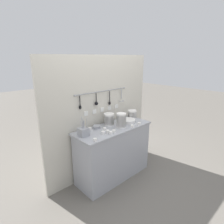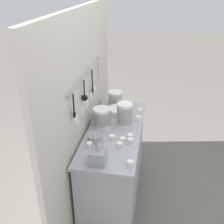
{
  "view_description": "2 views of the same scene",
  "coord_description": "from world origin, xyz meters",
  "px_view_note": "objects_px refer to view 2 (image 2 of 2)",
  "views": [
    {
      "loc": [
        -1.9,
        -2.0,
        1.95
      ],
      "look_at": [
        0.01,
        0.04,
        1.12
      ],
      "focal_mm": 30.0,
      "sensor_mm": 36.0,
      "label": 1
    },
    {
      "loc": [
        -2.14,
        -0.35,
        2.17
      ],
      "look_at": [
        0.05,
        0.04,
        1.03
      ],
      "focal_mm": 42.0,
      "sensor_mm": 36.0,
      "label": 2
    }
  ],
  "objects_px": {
    "bowl_stack_wide_centre": "(125,114)",
    "bowl_stack_back_corner": "(115,98)",
    "cup_edge_far": "(120,145)",
    "cup_front_right": "(130,136)",
    "cup_beside_plates": "(130,163)",
    "cup_back_right": "(112,137)",
    "cup_back_left": "(140,111)",
    "cup_by_caddy": "(90,145)",
    "cup_edge_near": "(123,140)",
    "cup_centre": "(138,118)",
    "bowl_stack_tall_left": "(102,117)",
    "plate_stack": "(120,110)",
    "steel_mixing_bowl": "(95,137)",
    "cup_mid_row": "(130,141)",
    "cutlery_caddy": "(98,156)"
  },
  "relations": [
    {
      "from": "bowl_stack_wide_centre",
      "to": "bowl_stack_back_corner",
      "type": "distance_m",
      "value": 0.49
    },
    {
      "from": "cup_edge_far",
      "to": "cup_front_right",
      "type": "bearing_deg",
      "value": -25.31
    },
    {
      "from": "bowl_stack_back_corner",
      "to": "cup_beside_plates",
      "type": "distance_m",
      "value": 1.12
    },
    {
      "from": "cup_front_right",
      "to": "cup_back_right",
      "type": "relative_size",
      "value": 1.0
    },
    {
      "from": "cup_beside_plates",
      "to": "cup_edge_far",
      "type": "bearing_deg",
      "value": 26.56
    },
    {
      "from": "cup_edge_far",
      "to": "cup_back_left",
      "type": "bearing_deg",
      "value": -9.83
    },
    {
      "from": "bowl_stack_back_corner",
      "to": "cup_by_caddy",
      "type": "distance_m",
      "value": 0.89
    },
    {
      "from": "cup_front_right",
      "to": "cup_beside_plates",
      "type": "distance_m",
      "value": 0.39
    },
    {
      "from": "cup_edge_near",
      "to": "cup_back_right",
      "type": "xyz_separation_m",
      "value": [
        0.02,
        0.1,
        0.0
      ]
    },
    {
      "from": "cup_centre",
      "to": "cup_back_left",
      "type": "bearing_deg",
      "value": 0.0
    },
    {
      "from": "bowl_stack_tall_left",
      "to": "cup_front_right",
      "type": "xyz_separation_m",
      "value": [
        -0.18,
        -0.3,
        -0.07
      ]
    },
    {
      "from": "bowl_stack_wide_centre",
      "to": "cup_edge_far",
      "type": "distance_m",
      "value": 0.4
    },
    {
      "from": "bowl_stack_tall_left",
      "to": "bowl_stack_back_corner",
      "type": "relative_size",
      "value": 1.22
    },
    {
      "from": "bowl_stack_wide_centre",
      "to": "cup_back_right",
      "type": "bearing_deg",
      "value": 165.14
    },
    {
      "from": "plate_stack",
      "to": "steel_mixing_bowl",
      "type": "relative_size",
      "value": 1.99
    },
    {
      "from": "cup_centre",
      "to": "cup_by_caddy",
      "type": "height_order",
      "value": "same"
    },
    {
      "from": "bowl_stack_wide_centre",
      "to": "cup_front_right",
      "type": "bearing_deg",
      "value": -160.92
    },
    {
      "from": "cup_mid_row",
      "to": "cup_by_caddy",
      "type": "xyz_separation_m",
      "value": [
        -0.12,
        0.34,
        0.0
      ]
    },
    {
      "from": "cup_edge_far",
      "to": "cup_back_right",
      "type": "relative_size",
      "value": 1.0
    },
    {
      "from": "steel_mixing_bowl",
      "to": "cup_edge_near",
      "type": "relative_size",
      "value": 2.41
    },
    {
      "from": "cup_back_right",
      "to": "cup_centre",
      "type": "bearing_deg",
      "value": -26.82
    },
    {
      "from": "bowl_stack_back_corner",
      "to": "cup_front_right",
      "type": "bearing_deg",
      "value": -160.05
    },
    {
      "from": "bowl_stack_tall_left",
      "to": "cutlery_caddy",
      "type": "xyz_separation_m",
      "value": [
        -0.57,
        -0.09,
        -0.03
      ]
    },
    {
      "from": "bowl_stack_wide_centre",
      "to": "cup_edge_near",
      "type": "bearing_deg",
      "value": -175.45
    },
    {
      "from": "bowl_stack_back_corner",
      "to": "cup_back_left",
      "type": "xyz_separation_m",
      "value": [
        -0.17,
        -0.3,
        -0.06
      ]
    },
    {
      "from": "bowl_stack_tall_left",
      "to": "cup_edge_far",
      "type": "distance_m",
      "value": 0.4
    },
    {
      "from": "cup_edge_far",
      "to": "cup_back_right",
      "type": "bearing_deg",
      "value": 39.1
    },
    {
      "from": "bowl_stack_back_corner",
      "to": "cutlery_caddy",
      "type": "bearing_deg",
      "value": -177.75
    },
    {
      "from": "steel_mixing_bowl",
      "to": "cutlery_caddy",
      "type": "height_order",
      "value": "cutlery_caddy"
    },
    {
      "from": "bowl_stack_tall_left",
      "to": "cup_mid_row",
      "type": "xyz_separation_m",
      "value": [
        -0.25,
        -0.31,
        -0.07
      ]
    },
    {
      "from": "bowl_stack_back_corner",
      "to": "cup_mid_row",
      "type": "bearing_deg",
      "value": -161.14
    },
    {
      "from": "plate_stack",
      "to": "cup_edge_far",
      "type": "xyz_separation_m",
      "value": [
        -0.64,
        -0.09,
        -0.01
      ]
    },
    {
      "from": "bowl_stack_tall_left",
      "to": "cup_centre",
      "type": "xyz_separation_m",
      "value": [
        0.18,
        -0.34,
        -0.07
      ]
    },
    {
      "from": "cup_edge_far",
      "to": "bowl_stack_back_corner",
      "type": "bearing_deg",
      "value": 12.07
    },
    {
      "from": "bowl_stack_wide_centre",
      "to": "cup_beside_plates",
      "type": "distance_m",
      "value": 0.64
    },
    {
      "from": "cup_back_left",
      "to": "bowl_stack_tall_left",
      "type": "bearing_deg",
      "value": 135.5
    },
    {
      "from": "bowl_stack_wide_centre",
      "to": "steel_mixing_bowl",
      "type": "relative_size",
      "value": 1.88
    },
    {
      "from": "cutlery_caddy",
      "to": "bowl_stack_back_corner",
      "type": "bearing_deg",
      "value": 2.25
    },
    {
      "from": "bowl_stack_wide_centre",
      "to": "cutlery_caddy",
      "type": "relative_size",
      "value": 0.84
    },
    {
      "from": "plate_stack",
      "to": "cup_front_right",
      "type": "bearing_deg",
      "value": -161.51
    },
    {
      "from": "plate_stack",
      "to": "cup_beside_plates",
      "type": "distance_m",
      "value": 0.89
    },
    {
      "from": "plate_stack",
      "to": "cup_beside_plates",
      "type": "height_order",
      "value": "plate_stack"
    },
    {
      "from": "bowl_stack_back_corner",
      "to": "cup_centre",
      "type": "distance_m",
      "value": 0.45
    },
    {
      "from": "cup_back_left",
      "to": "cup_by_caddy",
      "type": "distance_m",
      "value": 0.81
    },
    {
      "from": "bowl_stack_back_corner",
      "to": "steel_mixing_bowl",
      "type": "bearing_deg",
      "value": 175.56
    },
    {
      "from": "cup_back_left",
      "to": "cup_by_caddy",
      "type": "xyz_separation_m",
      "value": [
        -0.72,
        0.37,
        0.0
      ]
    },
    {
      "from": "cutlery_caddy",
      "to": "cup_front_right",
      "type": "relative_size",
      "value": 5.38
    },
    {
      "from": "cup_by_caddy",
      "to": "cup_back_right",
      "type": "distance_m",
      "value": 0.23
    },
    {
      "from": "cup_edge_near",
      "to": "cup_mid_row",
      "type": "bearing_deg",
      "value": -92.55
    },
    {
      "from": "cup_by_caddy",
      "to": "bowl_stack_wide_centre",
      "type": "bearing_deg",
      "value": -29.72
    }
  ]
}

